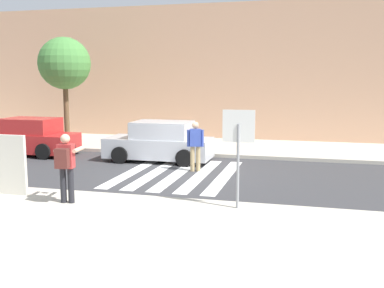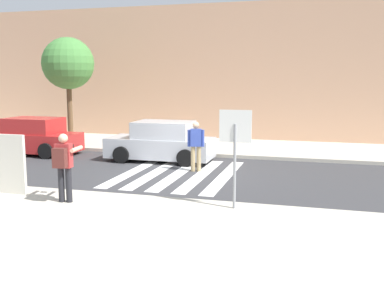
% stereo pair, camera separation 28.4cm
% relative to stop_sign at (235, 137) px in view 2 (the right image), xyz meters
% --- Properties ---
extents(ground_plane, '(120.00, 120.00, 0.00)m').
position_rel_stop_sign_xyz_m(ground_plane, '(-2.64, 3.73, -1.84)').
color(ground_plane, '#38383A').
extents(sidewalk_near, '(60.00, 6.00, 0.14)m').
position_rel_stop_sign_xyz_m(sidewalk_near, '(-2.64, -2.47, -1.77)').
color(sidewalk_near, beige).
rests_on(sidewalk_near, ground).
extents(sidewalk_far, '(60.00, 4.80, 0.14)m').
position_rel_stop_sign_xyz_m(sidewalk_far, '(-2.64, 9.73, -1.77)').
color(sidewalk_far, beige).
rests_on(sidewalk_far, ground).
extents(building_facade_far, '(56.00, 4.00, 6.90)m').
position_rel_stop_sign_xyz_m(building_facade_far, '(-2.64, 14.13, 1.60)').
color(building_facade_far, tan).
rests_on(building_facade_far, ground).
extents(crosswalk_stripe_0, '(0.44, 5.20, 0.01)m').
position_rel_stop_sign_xyz_m(crosswalk_stripe_0, '(-4.24, 3.93, -1.84)').
color(crosswalk_stripe_0, silver).
rests_on(crosswalk_stripe_0, ground).
extents(crosswalk_stripe_1, '(0.44, 5.20, 0.01)m').
position_rel_stop_sign_xyz_m(crosswalk_stripe_1, '(-3.44, 3.93, -1.84)').
color(crosswalk_stripe_1, silver).
rests_on(crosswalk_stripe_1, ground).
extents(crosswalk_stripe_2, '(0.44, 5.20, 0.01)m').
position_rel_stop_sign_xyz_m(crosswalk_stripe_2, '(-2.64, 3.93, -1.84)').
color(crosswalk_stripe_2, silver).
rests_on(crosswalk_stripe_2, ground).
extents(crosswalk_stripe_3, '(0.44, 5.20, 0.01)m').
position_rel_stop_sign_xyz_m(crosswalk_stripe_3, '(-1.84, 3.93, -1.84)').
color(crosswalk_stripe_3, silver).
rests_on(crosswalk_stripe_3, ground).
extents(crosswalk_stripe_4, '(0.44, 5.20, 0.01)m').
position_rel_stop_sign_xyz_m(crosswalk_stripe_4, '(-1.04, 3.93, -1.84)').
color(crosswalk_stripe_4, silver).
rests_on(crosswalk_stripe_4, ground).
extents(stop_sign, '(0.76, 0.08, 2.35)m').
position_rel_stop_sign_xyz_m(stop_sign, '(0.00, 0.00, 0.00)').
color(stop_sign, gray).
rests_on(stop_sign, sidewalk_near).
extents(photographer_with_backpack, '(0.64, 0.89, 1.72)m').
position_rel_stop_sign_xyz_m(photographer_with_backpack, '(-4.16, -0.64, -0.68)').
color(photographer_with_backpack, '#232328').
rests_on(photographer_with_backpack, sidewalk_near).
extents(pedestrian_crossing, '(0.56, 0.33, 1.72)m').
position_rel_stop_sign_xyz_m(pedestrian_crossing, '(-2.17, 4.49, -0.87)').
color(pedestrian_crossing, tan).
rests_on(pedestrian_crossing, ground).
extents(parked_car_red, '(4.10, 1.92, 1.55)m').
position_rel_stop_sign_xyz_m(parked_car_red, '(-9.80, 6.03, -1.12)').
color(parked_car_red, red).
rests_on(parked_car_red, ground).
extents(parked_car_silver, '(4.10, 1.92, 1.55)m').
position_rel_stop_sign_xyz_m(parked_car_silver, '(-3.98, 6.03, -1.12)').
color(parked_car_silver, '#B7BABF').
rests_on(parked_car_silver, ground).
extents(street_tree_west, '(2.39, 2.39, 4.93)m').
position_rel_stop_sign_xyz_m(street_tree_west, '(-9.40, 8.47, 2.01)').
color(street_tree_west, brown).
rests_on(street_tree_west, sidewalk_far).
extents(advertising_board, '(1.10, 0.11, 1.60)m').
position_rel_stop_sign_xyz_m(advertising_board, '(-6.12, -0.26, -0.90)').
color(advertising_board, beige).
rests_on(advertising_board, sidewalk_near).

